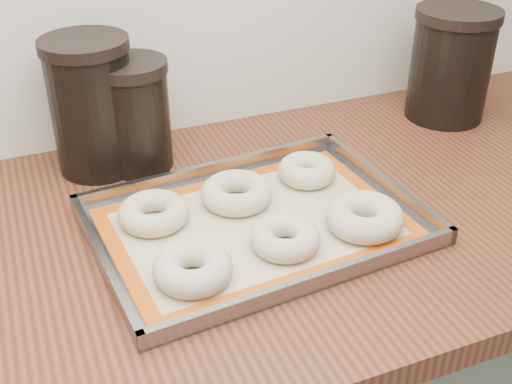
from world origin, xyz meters
name	(u,v)px	position (x,y,z in m)	size (l,w,h in m)	color
countertop	(335,207)	(0.00, 1.68, 0.88)	(3.06, 0.68, 0.04)	brown
baking_tray	(256,223)	(-0.15, 1.65, 0.91)	(0.48, 0.36, 0.03)	gray
baking_mat	(256,224)	(-0.15, 1.65, 0.90)	(0.44, 0.32, 0.00)	#C6B793
bagel_front_left	(193,268)	(-0.27, 1.56, 0.92)	(0.10, 0.10, 0.04)	beige
bagel_front_mid	(285,238)	(-0.13, 1.58, 0.92)	(0.10, 0.10, 0.03)	beige
bagel_front_right	(364,217)	(-0.01, 1.58, 0.92)	(0.11, 0.11, 0.04)	beige
bagel_back_left	(154,213)	(-0.28, 1.71, 0.92)	(0.10, 0.10, 0.03)	beige
bagel_back_mid	(236,193)	(-0.15, 1.71, 0.92)	(0.11, 0.11, 0.04)	beige
bagel_back_right	(307,170)	(-0.02, 1.73, 0.92)	(0.09, 0.09, 0.04)	beige
canister_left	(92,105)	(-0.32, 1.91, 1.01)	(0.14, 0.14, 0.22)	black
canister_mid	(135,115)	(-0.26, 1.89, 0.99)	(0.12, 0.12, 0.18)	black
canister_right	(451,64)	(0.34, 1.86, 1.01)	(0.16, 0.16, 0.21)	black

